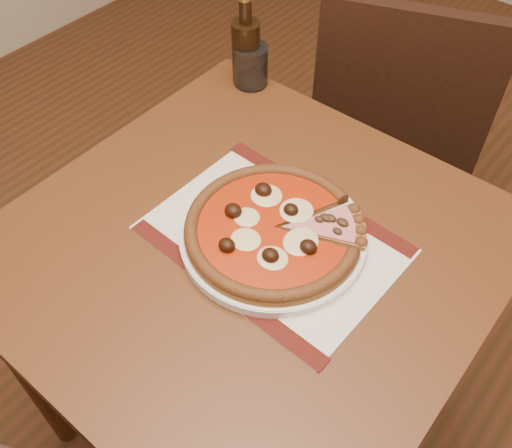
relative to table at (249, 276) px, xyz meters
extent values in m
cube|color=#5F2E16|center=(0.00, 0.00, 0.08)|extent=(0.81, 0.81, 0.04)
cylinder|color=#5F2E16|center=(-0.35, -0.35, -0.29)|extent=(0.05, 0.05, 0.71)
cylinder|color=#5F2E16|center=(-0.35, 0.35, -0.29)|extent=(0.05, 0.05, 0.71)
cylinder|color=#5F2E16|center=(0.35, 0.35, -0.29)|extent=(0.05, 0.05, 0.71)
cube|color=black|center=(-0.11, 0.80, -0.21)|extent=(0.56, 0.56, 0.04)
cylinder|color=black|center=(-0.01, 1.04, -0.44)|extent=(0.04, 0.04, 0.42)
cylinder|color=black|center=(-0.35, 0.90, -0.44)|extent=(0.04, 0.04, 0.42)
cylinder|color=black|center=(0.12, 0.70, -0.44)|extent=(0.04, 0.04, 0.42)
cylinder|color=black|center=(-0.22, 0.56, -0.44)|extent=(0.04, 0.04, 0.42)
cube|color=black|center=(-0.04, 0.62, 0.04)|extent=(0.41, 0.19, 0.45)
cube|color=beige|center=(0.03, 0.03, 0.10)|extent=(0.42, 0.31, 0.00)
cylinder|color=white|center=(0.03, 0.03, 0.11)|extent=(0.32, 0.32, 0.02)
cylinder|color=olive|center=(0.03, 0.03, 0.13)|extent=(0.31, 0.31, 0.01)
torus|color=brown|center=(0.03, 0.03, 0.13)|extent=(0.31, 0.31, 0.02)
cylinder|color=#992007|center=(0.03, 0.03, 0.13)|extent=(0.26, 0.26, 0.00)
ellipsoid|color=beige|center=(0.04, 0.08, 0.14)|extent=(0.05, 0.04, 0.01)
ellipsoid|color=beige|center=(-0.03, 0.08, 0.14)|extent=(0.05, 0.04, 0.01)
ellipsoid|color=beige|center=(-0.02, 0.02, 0.14)|extent=(0.05, 0.04, 0.01)
ellipsoid|color=beige|center=(0.00, -0.04, 0.14)|extent=(0.05, 0.04, 0.01)
ellipsoid|color=beige|center=(0.06, -0.01, 0.14)|extent=(0.05, 0.04, 0.01)
ellipsoid|color=beige|center=(0.11, 0.04, 0.14)|extent=(0.05, 0.04, 0.01)
ellipsoid|color=black|center=(0.03, 0.09, 0.15)|extent=(0.03, 0.03, 0.02)
ellipsoid|color=black|center=(-0.04, 0.09, 0.15)|extent=(0.03, 0.03, 0.02)
ellipsoid|color=black|center=(-0.03, 0.02, 0.15)|extent=(0.03, 0.03, 0.02)
ellipsoid|color=black|center=(0.00, -0.05, 0.15)|extent=(0.03, 0.03, 0.02)
ellipsoid|color=black|center=(0.06, -0.02, 0.15)|extent=(0.03, 0.03, 0.02)
ellipsoid|color=black|center=(0.12, 0.03, 0.15)|extent=(0.03, 0.03, 0.02)
ellipsoid|color=#3A2515|center=(0.08, 0.07, 0.14)|extent=(0.02, 0.01, 0.01)
ellipsoid|color=#3A2515|center=(0.11, 0.09, 0.14)|extent=(0.02, 0.01, 0.01)
ellipsoid|color=#3A2515|center=(0.07, 0.07, 0.14)|extent=(0.02, 0.01, 0.01)
ellipsoid|color=#3A2515|center=(0.10, 0.11, 0.14)|extent=(0.02, 0.01, 0.01)
ellipsoid|color=#3A2515|center=(0.07, 0.08, 0.14)|extent=(0.02, 0.01, 0.01)
cylinder|color=white|center=(-0.30, 0.36, 0.15)|extent=(0.09, 0.09, 0.09)
cylinder|color=#311C0C|center=(-0.31, 0.36, 0.17)|extent=(0.06, 0.06, 0.14)
cylinder|color=#311C0C|center=(-0.31, 0.36, 0.27)|extent=(0.03, 0.03, 0.06)
camera|label=1|loc=(0.41, -0.47, 0.87)|focal=40.00mm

